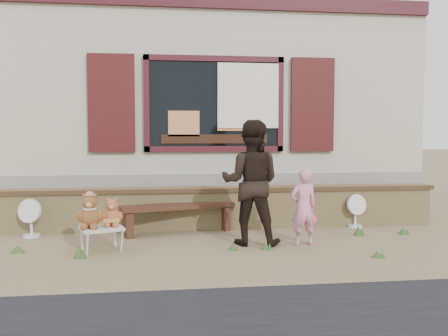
{
  "coord_description": "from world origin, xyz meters",
  "views": [
    {
      "loc": [
        -0.89,
        -6.5,
        1.5
      ],
      "look_at": [
        0.0,
        0.6,
        1.0
      ],
      "focal_mm": 38.0,
      "sensor_mm": 36.0,
      "label": 1
    }
  ],
  "objects": [
    {
      "name": "ground",
      "position": [
        0.0,
        0.0,
        0.0
      ],
      "size": [
        80.0,
        80.0,
        0.0
      ],
      "primitive_type": "plane",
      "color": "#776444",
      "rests_on": "ground"
    },
    {
      "name": "bench",
      "position": [
        -0.7,
        0.7,
        0.32
      ],
      "size": [
        1.77,
        0.8,
        0.45
      ],
      "rotation": [
        0.0,
        0.0,
        0.26
      ],
      "color": "#371D13",
      "rests_on": "ground"
    },
    {
      "name": "grass_tufts",
      "position": [
        0.13,
        -0.29,
        0.06
      ],
      "size": [
        5.61,
        1.39,
        0.16
      ],
      "color": "#345421",
      "rests_on": "ground"
    },
    {
      "name": "teddy_bear_right",
      "position": [
        -1.58,
        -0.25,
        0.5
      ],
      "size": [
        0.34,
        0.32,
        0.38
      ],
      "primitive_type": null,
      "rotation": [
        0.0,
        0.0,
        0.34
      ],
      "color": "brown",
      "rests_on": "folding_chair"
    },
    {
      "name": "child",
      "position": [
        0.98,
        -0.31,
        0.52
      ],
      "size": [
        0.41,
        0.3,
        1.05
      ],
      "primitive_type": "imported",
      "rotation": [
        0.0,
        0.0,
        3.29
      ],
      "color": "pink",
      "rests_on": "ground"
    },
    {
      "name": "teddy_bear_left",
      "position": [
        -1.85,
        -0.34,
        0.54
      ],
      "size": [
        0.41,
        0.38,
        0.45
      ],
      "primitive_type": null,
      "rotation": [
        0.0,
        0.0,
        0.34
      ],
      "color": "brown",
      "rests_on": "folding_chair"
    },
    {
      "name": "fan_right",
      "position": [
        2.18,
        0.8,
        0.27
      ],
      "size": [
        0.35,
        0.23,
        0.54
      ],
      "rotation": [
        0.0,
        0.0,
        0.22
      ],
      "color": "silver",
      "rests_on": "ground"
    },
    {
      "name": "brick_wall",
      "position": [
        0.0,
        1.0,
        0.34
      ],
      "size": [
        7.1,
        0.36,
        0.67
      ],
      "color": "tan",
      "rests_on": "ground"
    },
    {
      "name": "shopfront",
      "position": [
        0.0,
        4.49,
        2.0
      ],
      "size": [
        8.04,
        5.13,
        4.0
      ],
      "color": "#ABA38A",
      "rests_on": "ground"
    },
    {
      "name": "adult",
      "position": [
        0.28,
        -0.16,
        0.85
      ],
      "size": [
        0.98,
        0.85,
        1.7
      ],
      "primitive_type": "imported",
      "rotation": [
        0.0,
        0.0,
        2.86
      ],
      "color": "black",
      "rests_on": "ground"
    },
    {
      "name": "folding_chair",
      "position": [
        -1.71,
        -0.29,
        0.29
      ],
      "size": [
        0.63,
        0.6,
        0.32
      ],
      "rotation": [
        0.0,
        0.0,
        0.34
      ],
      "color": "beige",
      "rests_on": "ground"
    },
    {
      "name": "fan_left",
      "position": [
        -2.84,
        0.67,
        0.29
      ],
      "size": [
        0.37,
        0.24,
        0.57
      ],
      "rotation": [
        0.0,
        0.0,
        -0.33
      ],
      "color": "silver",
      "rests_on": "ground"
    }
  ]
}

